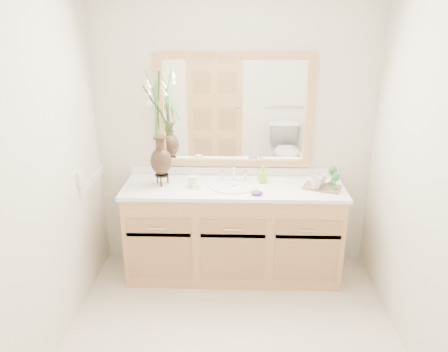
{
  "coord_description": "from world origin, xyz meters",
  "views": [
    {
      "loc": [
        0.02,
        -2.37,
        2.17
      ],
      "look_at": [
        -0.07,
        0.65,
        1.05
      ],
      "focal_mm": 35.0,
      "sensor_mm": 36.0,
      "label": 1
    }
  ],
  "objects_px": {
    "tumbler": "(193,181)",
    "soap_bottle": "(262,175)",
    "tray": "(322,187)",
    "flower_vase": "(159,117)"
  },
  "relations": [
    {
      "from": "tumbler",
      "to": "soap_bottle",
      "type": "relative_size",
      "value": 0.67
    },
    {
      "from": "soap_bottle",
      "to": "tray",
      "type": "relative_size",
      "value": 0.47
    },
    {
      "from": "tumbler",
      "to": "flower_vase",
      "type": "bearing_deg",
      "value": 170.11
    },
    {
      "from": "flower_vase",
      "to": "tumbler",
      "type": "xyz_separation_m",
      "value": [
        0.26,
        -0.05,
        -0.53
      ]
    },
    {
      "from": "flower_vase",
      "to": "soap_bottle",
      "type": "relative_size",
      "value": 6.22
    },
    {
      "from": "flower_vase",
      "to": "tray",
      "type": "bearing_deg",
      "value": -1.98
    },
    {
      "from": "flower_vase",
      "to": "tray",
      "type": "relative_size",
      "value": 2.92
    },
    {
      "from": "flower_vase",
      "to": "tray",
      "type": "distance_m",
      "value": 1.45
    },
    {
      "from": "tumbler",
      "to": "tray",
      "type": "distance_m",
      "value": 1.07
    },
    {
      "from": "flower_vase",
      "to": "tumbler",
      "type": "distance_m",
      "value": 0.6
    }
  ]
}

